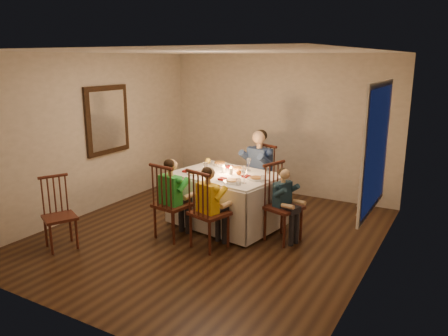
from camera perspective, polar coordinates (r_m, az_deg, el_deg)
The scene contains 26 objects.
ground at distance 6.49m, azimuth -1.83°, elevation -8.65°, with size 5.00×5.00×0.00m, color black.
wall_left at distance 7.52m, azimuth -16.68°, elevation 4.25°, with size 0.02×5.00×2.60m, color beige.
wall_right at distance 5.30m, azimuth 19.20°, elevation 0.11°, with size 0.02×5.00×2.60m, color beige.
wall_back at distance 8.30m, azimuth 7.26°, elevation 5.61°, with size 4.50×0.02×2.60m, color beige.
ceiling at distance 5.99m, azimuth -2.03°, elevation 14.95°, with size 5.00×5.00×0.00m, color white.
dining_table at distance 6.68m, azimuth 0.34°, elevation -2.69°, with size 1.72×1.35×0.79m.
chair_adult at distance 7.54m, azimuth 4.39°, elevation -5.37°, with size 0.46×0.44×1.11m, color #3B1C10, non-canonical shape.
chair_near_left at distance 6.43m, azimuth -6.63°, elevation -8.96°, with size 0.46×0.44×1.11m, color #3B1C10, non-canonical shape.
chair_near_right at distance 6.09m, azimuth -1.90°, elevation -10.27°, with size 0.46×0.44×1.11m, color #3B1C10, non-canonical shape.
chair_end at distance 6.35m, azimuth 7.64°, elevation -9.32°, with size 0.46×0.44×1.11m, color #3B1C10, non-canonical shape.
chair_extra at distance 6.46m, azimuth -20.33°, elevation -9.71°, with size 0.41×0.39×0.99m, color #3B1C10, non-canonical shape.
adult at distance 7.54m, azimuth 4.39°, elevation -5.37°, with size 0.53×0.48×1.37m, color #31507C, non-canonical shape.
child_green at distance 6.43m, azimuth -6.63°, elevation -8.96°, with size 0.41×0.38×1.17m, color green, non-canonical shape.
child_yellow at distance 6.09m, azimuth -1.90°, elevation -10.27°, with size 0.39×0.36×1.14m, color yellow, non-canonical shape.
child_teal at distance 6.35m, azimuth 7.64°, elevation -9.32°, with size 0.35×0.32×1.05m, color #1B3444, non-canonical shape.
setting_adult at distance 6.86m, azimuth 1.85°, elevation -0.12°, with size 0.26×0.26×0.02m, color white.
setting_green at distance 6.61m, azimuth -3.80°, elevation -0.70°, with size 0.26×0.26×0.02m, color white.
setting_yellow at distance 6.16m, azimuth 1.09°, elevation -1.76°, with size 0.26×0.26×0.02m, color white.
setting_teal at distance 6.32m, azimuth 4.22°, elevation -1.40°, with size 0.26×0.26×0.02m, color white.
candle_left at distance 6.63m, azimuth -0.05°, elevation -0.25°, with size 0.06×0.06×0.10m, color white.
candle_right at distance 6.55m, azimuth 0.92°, elevation -0.45°, with size 0.06×0.06×0.10m, color white.
squash at distance 7.25m, azimuth -2.11°, elevation 0.94°, with size 0.09×0.09×0.09m, color yellow.
orange_fruit at distance 6.53m, azimuth 1.96°, elevation -0.58°, with size 0.08×0.08×0.08m, color orange.
serving_bowl at distance 7.08m, azimuth -0.57°, elevation 0.49°, with size 0.22×0.22×0.05m, color white.
wall_mirror at distance 7.68m, azimuth -14.99°, elevation 6.07°, with size 0.06×0.95×1.15m.
window_blinds at distance 5.37m, azimuth 19.13°, elevation 2.46°, with size 0.07×1.34×1.54m.
Camera 1 is at (3.17, -5.08, 2.51)m, focal length 35.00 mm.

